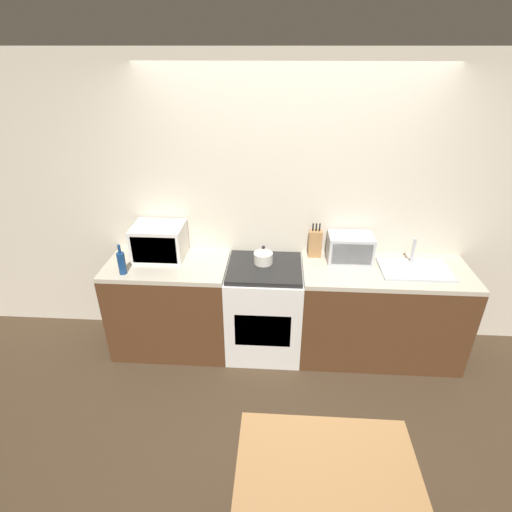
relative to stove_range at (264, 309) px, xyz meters
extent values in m
plane|color=#3D2D1E|center=(0.19, -0.77, -0.45)|extent=(16.00, 16.00, 0.00)
cube|color=beige|center=(0.19, 0.34, 0.85)|extent=(10.00, 0.06, 2.60)
cube|color=#4C2D19|center=(-0.87, 0.00, -0.02)|extent=(1.07, 0.62, 0.86)
cube|color=#B7AD99|center=(-0.87, 0.00, 0.43)|extent=(1.07, 0.62, 0.04)
cube|color=#4C2D19|center=(1.05, 0.00, -0.02)|extent=(1.44, 0.62, 0.86)
cube|color=#B7AD99|center=(1.05, 0.00, 0.43)|extent=(1.44, 0.62, 0.04)
cube|color=silver|center=(0.00, 0.00, -0.02)|extent=(0.67, 0.62, 0.86)
cube|color=black|center=(0.00, 0.00, 0.43)|extent=(0.64, 0.57, 0.04)
cube|color=black|center=(0.00, -0.30, -0.02)|extent=(0.48, 0.02, 0.32)
cylinder|color=beige|center=(-0.02, 0.06, 0.50)|extent=(0.17, 0.17, 0.10)
cone|color=beige|center=(-0.02, 0.06, 0.57)|extent=(0.16, 0.16, 0.05)
sphere|color=black|center=(-0.02, 0.06, 0.61)|extent=(0.03, 0.03, 0.03)
cube|color=silver|center=(-0.95, 0.12, 0.61)|extent=(0.44, 0.35, 0.31)
cube|color=black|center=(-0.95, -0.05, 0.61)|extent=(0.39, 0.01, 0.25)
cylinder|color=navy|center=(-1.19, -0.20, 0.55)|extent=(0.06, 0.06, 0.19)
cylinder|color=navy|center=(-1.19, -0.20, 0.68)|extent=(0.02, 0.02, 0.07)
cube|color=#9E7042|center=(0.44, 0.22, 0.58)|extent=(0.12, 0.08, 0.25)
cylinder|color=black|center=(0.41, 0.22, 0.74)|extent=(0.01, 0.01, 0.07)
cylinder|color=black|center=(0.44, 0.22, 0.74)|extent=(0.01, 0.01, 0.07)
cylinder|color=black|center=(0.47, 0.22, 0.74)|extent=(0.01, 0.01, 0.07)
cube|color=#ADAFB5|center=(0.75, 0.16, 0.57)|extent=(0.39, 0.26, 0.24)
cube|color=black|center=(0.75, 0.04, 0.57)|extent=(0.34, 0.01, 0.19)
cube|color=#ADAFB5|center=(1.28, 0.00, 0.46)|extent=(0.59, 0.37, 0.02)
cylinder|color=#ADAFB5|center=(1.28, 0.13, 0.58)|extent=(0.03, 0.03, 0.22)
cube|color=#9E7042|center=(0.39, -1.78, 0.26)|extent=(0.92, 0.71, 0.04)
cylinder|color=#9E7042|center=(-0.01, -1.49, -0.10)|extent=(0.05, 0.05, 0.69)
cylinder|color=#9E7042|center=(0.79, -1.49, -0.10)|extent=(0.05, 0.05, 0.69)
camera|label=1|loc=(0.12, -3.03, 2.16)|focal=28.00mm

